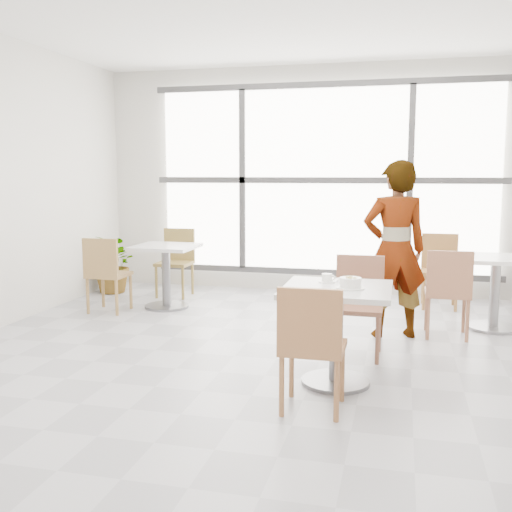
% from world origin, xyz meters
% --- Properties ---
extents(floor, '(7.00, 7.00, 0.00)m').
position_xyz_m(floor, '(0.00, 0.00, 0.00)').
color(floor, '#9E9EA5').
rests_on(floor, ground).
extents(wall_back, '(6.00, 0.00, 6.00)m').
position_xyz_m(wall_back, '(0.00, 3.50, 1.50)').
color(wall_back, silver).
rests_on(wall_back, ground).
extents(window, '(4.60, 0.07, 2.52)m').
position_xyz_m(window, '(0.00, 3.44, 1.50)').
color(window, white).
rests_on(window, ground).
extents(main_table, '(0.80, 0.80, 0.75)m').
position_xyz_m(main_table, '(0.56, -0.04, 0.52)').
color(main_table, silver).
rests_on(main_table, ground).
extents(chair_near, '(0.42, 0.42, 0.87)m').
position_xyz_m(chair_near, '(0.46, -0.65, 0.50)').
color(chair_near, '#A26A41').
rests_on(chair_near, ground).
extents(chair_far, '(0.42, 0.42, 0.87)m').
position_xyz_m(chair_far, '(0.67, 0.76, 0.50)').
color(chair_far, '#8C5842').
rests_on(chair_far, ground).
extents(oatmeal_bowl, '(0.21, 0.21, 0.09)m').
position_xyz_m(oatmeal_bowl, '(0.66, -0.08, 0.79)').
color(oatmeal_bowl, white).
rests_on(oatmeal_bowl, main_table).
extents(coffee_cup, '(0.16, 0.13, 0.07)m').
position_xyz_m(coffee_cup, '(0.47, 0.13, 0.78)').
color(coffee_cup, white).
rests_on(coffee_cup, main_table).
extents(person, '(0.72, 0.58, 1.72)m').
position_xyz_m(person, '(0.96, 1.43, 0.86)').
color(person, black).
rests_on(person, ground).
extents(bg_table_left, '(0.70, 0.70, 0.75)m').
position_xyz_m(bg_table_left, '(-1.68, 2.08, 0.49)').
color(bg_table_left, silver).
rests_on(bg_table_left, ground).
extents(bg_table_right, '(0.70, 0.70, 0.75)m').
position_xyz_m(bg_table_right, '(1.96, 1.96, 0.49)').
color(bg_table_right, white).
rests_on(bg_table_right, ground).
extents(bg_chair_left_near, '(0.42, 0.42, 0.87)m').
position_xyz_m(bg_chair_left_near, '(-2.25, 1.66, 0.50)').
color(bg_chair_left_near, '#9B7543').
rests_on(bg_chair_left_near, ground).
extents(bg_chair_left_far, '(0.42, 0.42, 0.87)m').
position_xyz_m(bg_chair_left_far, '(-1.84, 2.81, 0.50)').
color(bg_chair_left_far, olive).
rests_on(bg_chair_left_far, ground).
extents(bg_chair_right_near, '(0.42, 0.42, 0.87)m').
position_xyz_m(bg_chair_right_near, '(1.47, 1.48, 0.50)').
color(bg_chair_right_near, '#A46A4C').
rests_on(bg_chair_right_near, ground).
extents(bg_chair_right_far, '(0.42, 0.42, 0.87)m').
position_xyz_m(bg_chair_right_far, '(1.47, 2.93, 0.50)').
color(bg_chair_right_far, '#9F6E3A').
rests_on(bg_chair_right_far, ground).
extents(plant_left, '(0.79, 0.71, 0.78)m').
position_xyz_m(plant_left, '(-2.70, 2.75, 0.39)').
color(plant_left, '#3C7D3C').
rests_on(plant_left, ground).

